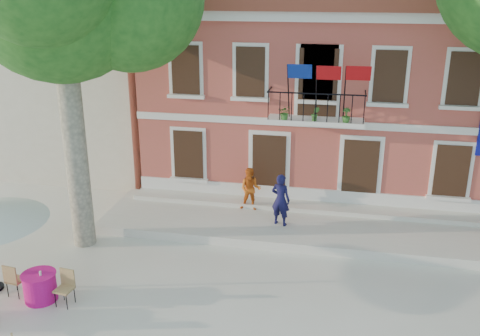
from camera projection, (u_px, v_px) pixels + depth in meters
name	position (u px, v px, depth m)	size (l,w,h in m)	color
ground	(221.00, 295.00, 14.28)	(90.00, 90.00, 0.00)	beige
main_building	(323.00, 88.00, 21.90)	(13.50, 9.59, 7.50)	#B94B42
neighbor_west	(77.00, 87.00, 25.15)	(9.40, 9.40, 6.40)	beige
terrace	(309.00, 226.00, 17.94)	(14.00, 3.40, 0.30)	silver
pedestrian_navy	(281.00, 200.00, 17.44)	(0.64, 0.42, 1.76)	#111038
pedestrian_orange	(250.00, 189.00, 18.63)	(0.74, 0.58, 1.53)	#D25E18
cafe_table_0	(40.00, 286.00, 13.93)	(1.96, 0.90, 0.95)	#CE137C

